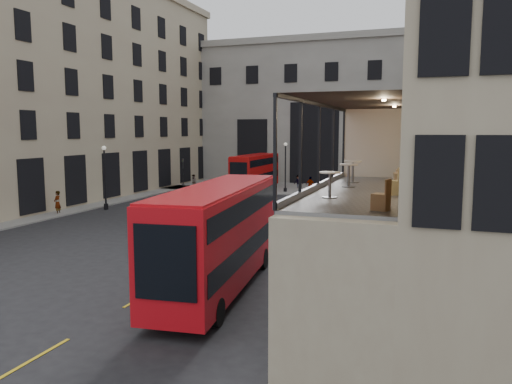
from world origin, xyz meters
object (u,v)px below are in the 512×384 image
(street_lamp_a, at_px, (105,181))
(cyclist, at_px, (248,208))
(car_a, at_px, (247,207))
(car_c, at_px, (232,189))
(cafe_table_near, at_px, (330,181))
(cafe_chair_a, at_px, (381,201))
(street_lamp_b, at_px, (285,170))
(cafe_table_far, at_px, (353,168))
(bus_far, at_px, (255,170))
(bus_near, at_px, (219,232))
(car_b, at_px, (312,202))
(cafe_table_mid, at_px, (349,172))
(traffic_light_far, at_px, (183,172))
(pedestrian_b, at_px, (299,182))
(cafe_chair_b, at_px, (392,187))
(cafe_chair_c, at_px, (401,179))
(bicycle, at_px, (232,211))
(pedestrian_d, at_px, (364,181))
(cafe_chair_d, at_px, (403,175))
(traffic_light_near, at_px, (264,199))
(pedestrian_e, at_px, (57,203))
(pedestrian_a, at_px, (194,182))
(pedestrian_c, at_px, (310,185))

(street_lamp_a, bearing_deg, cyclist, -2.19)
(car_a, bearing_deg, car_c, 93.75)
(cafe_table_near, height_order, cafe_chair_a, cafe_chair_a)
(street_lamp_b, xyz_separation_m, cafe_table_far, (11.80, -31.54, 2.76))
(bus_far, bearing_deg, bus_near, -72.89)
(car_b, xyz_separation_m, cafe_table_mid, (6.54, -22.62, 4.51))
(traffic_light_far, relative_size, cyclist, 2.09)
(pedestrian_b, distance_m, cafe_table_far, 37.07)
(cafe_chair_b, relative_size, cafe_chair_c, 0.87)
(bicycle, relative_size, pedestrian_d, 0.94)
(street_lamp_b, distance_m, pedestrian_b, 3.88)
(cafe_chair_b, bearing_deg, street_lamp_b, 111.22)
(cafe_chair_a, height_order, cafe_chair_d, cafe_chair_d)
(cafe_table_near, bearing_deg, bus_far, 112.77)
(traffic_light_near, bearing_deg, pedestrian_d, 84.90)
(bus_near, distance_m, pedestrian_d, 38.09)
(car_c, relative_size, cafe_table_mid, 6.75)
(pedestrian_e, distance_m, cafe_chair_b, 30.92)
(bicycle, height_order, cafe_chair_b, cafe_chair_b)
(cafe_chair_b, bearing_deg, bicycle, 124.97)
(traffic_light_far, xyz_separation_m, car_c, (4.83, 1.21, -1.62))
(bicycle, bearing_deg, cafe_chair_b, -160.98)
(street_lamp_b, bearing_deg, street_lamp_a, -124.51)
(cyclist, bearing_deg, cafe_table_far, -157.34)
(traffic_light_far, height_order, cafe_table_near, cafe_table_near)
(pedestrian_b, bearing_deg, cafe_chair_b, -99.41)
(traffic_light_far, bearing_deg, bus_far, 51.54)
(pedestrian_b, height_order, cafe_chair_c, cafe_chair_c)
(pedestrian_b, bearing_deg, cafe_chair_c, -98.21)
(bus_near, distance_m, cafe_table_mid, 6.10)
(cafe_table_near, bearing_deg, bus_near, 143.74)
(car_c, xyz_separation_m, cafe_chair_b, (17.70, -30.04, 4.05))
(traffic_light_near, xyz_separation_m, car_a, (-3.49, 6.35, -1.61))
(cafe_table_near, relative_size, cafe_chair_b, 0.92)
(bicycle, distance_m, cafe_chair_d, 19.95)
(street_lamp_a, relative_size, cafe_chair_d, 5.90)
(cafe_chair_a, bearing_deg, car_a, 118.14)
(street_lamp_b, relative_size, pedestrian_e, 2.83)
(traffic_light_far, relative_size, car_b, 0.98)
(car_c, relative_size, bicycle, 2.98)
(bus_far, distance_m, pedestrian_b, 5.23)
(bus_far, height_order, car_b, bus_far)
(bus_far, xyz_separation_m, car_b, (9.02, -11.25, -1.59))
(car_b, height_order, pedestrian_b, pedestrian_b)
(pedestrian_d, distance_m, cafe_table_mid, 39.38)
(bus_near, height_order, pedestrian_b, bus_near)
(bus_near, height_order, pedestrian_a, bus_near)
(bicycle, distance_m, pedestrian_e, 13.87)
(pedestrian_b, relative_size, cafe_chair_b, 1.95)
(bicycle, bearing_deg, pedestrian_c, -23.74)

